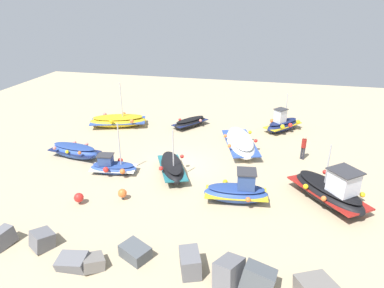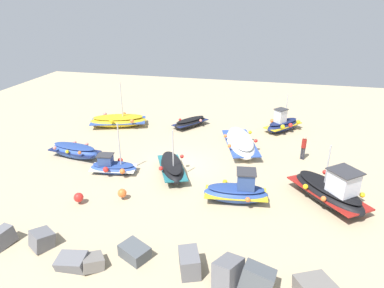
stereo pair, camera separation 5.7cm
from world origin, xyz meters
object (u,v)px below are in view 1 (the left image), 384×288
at_px(fishing_boat_4, 75,151).
at_px(fishing_boat_7, 113,167).
at_px(fishing_boat_1, 118,121).
at_px(mooring_buoy_0, 122,193).
at_px(fishing_boat_3, 172,168).
at_px(fishing_boat_6, 282,124).
at_px(fishing_boat_0, 240,143).
at_px(fishing_boat_5, 190,122).
at_px(fishing_boat_8, 237,191).
at_px(person_walking, 304,146).
at_px(mooring_buoy_1, 79,198).
at_px(fishing_boat_2, 330,191).

distance_m(fishing_boat_4, fishing_boat_7, 3.93).
bearing_deg(fishing_boat_1, mooring_buoy_0, 96.87).
xyz_separation_m(fishing_boat_3, fishing_boat_6, (-7.02, -9.72, 0.06)).
height_order(fishing_boat_0, fishing_boat_3, fishing_boat_3).
bearing_deg(fishing_boat_5, fishing_boat_1, 137.83).
distance_m(fishing_boat_0, fishing_boat_1, 11.27).
height_order(fishing_boat_4, fishing_boat_8, fishing_boat_8).
bearing_deg(fishing_boat_5, fishing_boat_6, -47.78).
bearing_deg(fishing_boat_7, person_walking, -166.18).
bearing_deg(mooring_buoy_0, fishing_boat_5, -95.08).
bearing_deg(fishing_boat_1, fishing_boat_0, 148.74).
xyz_separation_m(fishing_boat_1, fishing_boat_4, (0.40, 6.62, 0.01)).
relative_size(fishing_boat_5, fishing_boat_8, 0.93).
xyz_separation_m(fishing_boat_4, mooring_buoy_0, (-5.53, 4.39, -0.11)).
xyz_separation_m(person_walking, mooring_buoy_1, (12.49, 8.69, -0.60)).
bearing_deg(mooring_buoy_0, fishing_boat_3, -120.13).
relative_size(fishing_boat_1, fishing_boat_3, 1.28).
relative_size(fishing_boat_3, mooring_buoy_0, 6.21).
bearing_deg(fishing_boat_1, fishing_boat_7, 93.45).
distance_m(fishing_boat_7, mooring_buoy_1, 3.84).
relative_size(fishing_boat_2, fishing_boat_4, 1.24).
bearing_deg(fishing_boat_8, fishing_boat_3, 148.27).
height_order(fishing_boat_7, mooring_buoy_1, fishing_boat_7).
bearing_deg(fishing_boat_3, fishing_boat_2, -121.58).
xyz_separation_m(mooring_buoy_0, mooring_buoy_1, (2.17, 0.97, 0.01)).
xyz_separation_m(person_walking, mooring_buoy_0, (10.32, 7.72, -0.60)).
relative_size(fishing_boat_3, person_walking, 2.35).
bearing_deg(mooring_buoy_1, fishing_boat_1, -76.10).
bearing_deg(person_walking, fishing_boat_3, 143.88).
bearing_deg(fishing_boat_8, mooring_buoy_0, -174.81).
bearing_deg(fishing_boat_7, fishing_boat_6, -144.59).
distance_m(fishing_boat_3, fishing_boat_7, 3.92).
bearing_deg(fishing_boat_4, mooring_buoy_1, 130.78).
distance_m(fishing_boat_7, fishing_boat_8, 8.43).
height_order(fishing_boat_6, fishing_boat_8, fishing_boat_6).
distance_m(fishing_boat_0, mooring_buoy_1, 12.37).
bearing_deg(fishing_boat_6, person_walking, 54.26).
distance_m(fishing_boat_5, fishing_boat_8, 12.18).
bearing_deg(fishing_boat_7, mooring_buoy_0, 115.92).
distance_m(person_walking, mooring_buoy_0, 12.90).
relative_size(fishing_boat_2, person_walking, 2.82).
distance_m(fishing_boat_5, mooring_buoy_0, 12.34).
xyz_separation_m(fishing_boat_4, person_walking, (-15.85, -3.33, 0.49)).
relative_size(fishing_boat_6, mooring_buoy_0, 5.45).
xyz_separation_m(fishing_boat_4, mooring_buoy_1, (-3.36, 5.36, -0.11)).
distance_m(fishing_boat_3, person_walking, 9.41).
xyz_separation_m(fishing_boat_6, mooring_buoy_1, (11.16, 14.09, -0.20)).
bearing_deg(person_walking, fishing_boat_7, 138.17).
height_order(fishing_boat_0, fishing_boat_6, fishing_boat_6).
bearing_deg(person_walking, fishing_boat_1, 104.47).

